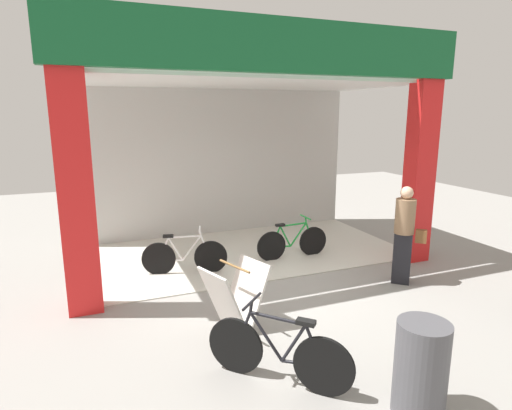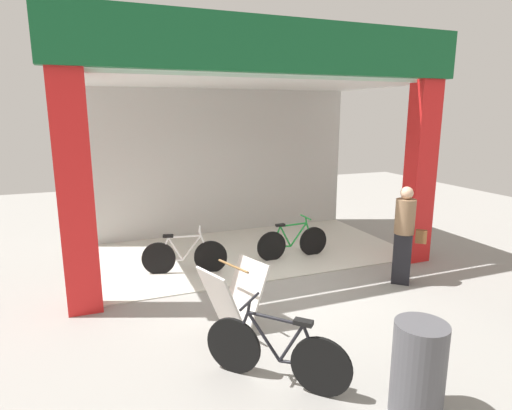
# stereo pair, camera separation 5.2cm
# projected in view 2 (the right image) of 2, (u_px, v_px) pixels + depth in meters

# --- Properties ---
(ground_plane) EXTENTS (20.72, 20.72, 0.00)m
(ground_plane) POSITION_uv_depth(u_px,v_px,m) (273.00, 281.00, 7.20)
(ground_plane) COLOR gray
(ground_plane) RESTS_ON ground
(shop_facade) EXTENTS (6.56, 3.55, 4.14)m
(shop_facade) POSITION_uv_depth(u_px,v_px,m) (239.00, 142.00, 8.27)
(shop_facade) COLOR beige
(shop_facade) RESTS_ON ground
(bicycle_inside_0) EXTENTS (1.44, 0.49, 0.82)m
(bicycle_inside_0) POSITION_uv_depth(u_px,v_px,m) (184.00, 256.00, 7.46)
(bicycle_inside_0) COLOR black
(bicycle_inside_0) RESTS_ON ground
(bicycle_inside_1) EXTENTS (1.48, 0.40, 0.81)m
(bicycle_inside_1) POSITION_uv_depth(u_px,v_px,m) (293.00, 242.00, 8.25)
(bicycle_inside_1) COLOR black
(bicycle_inside_1) RESTS_ON ground
(bicycle_parked_0) EXTENTS (1.16, 1.17, 0.89)m
(bicycle_parked_0) POSITION_uv_depth(u_px,v_px,m) (276.00, 353.00, 4.42)
(bicycle_parked_0) COLOR black
(bicycle_parked_0) RESTS_ON ground
(sandwich_board_sign) EXTENTS (0.91, 0.81, 0.89)m
(sandwich_board_sign) POSITION_uv_depth(u_px,v_px,m) (234.00, 297.00, 5.54)
(sandwich_board_sign) COLOR silver
(sandwich_board_sign) RESTS_ON ground
(pedestrian_0) EXTENTS (0.52, 0.50, 1.63)m
(pedestrian_0) POSITION_uv_depth(u_px,v_px,m) (404.00, 235.00, 6.96)
(pedestrian_0) COLOR black
(pedestrian_0) RESTS_ON ground
(trash_bin) EXTENTS (0.49, 0.49, 0.92)m
(trash_bin) POSITION_uv_depth(u_px,v_px,m) (418.00, 369.00, 3.95)
(trash_bin) COLOR #4C4C51
(trash_bin) RESTS_ON ground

